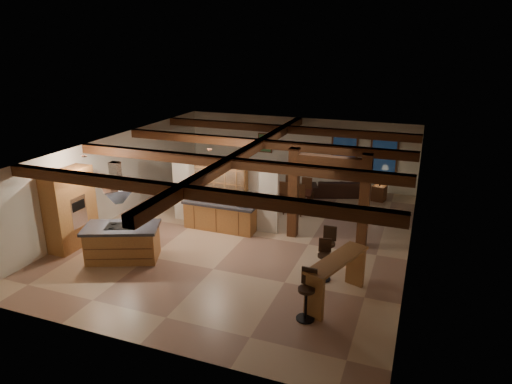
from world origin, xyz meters
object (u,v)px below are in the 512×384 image
bar_counter (337,272)px  sofa (338,188)px  dining_table (286,198)px  kitchen_island (123,242)px

bar_counter → sofa: bearing=100.6°
dining_table → bar_counter: bar_counter is taller
dining_table → bar_counter: (3.03, -5.80, 0.43)m
kitchen_island → bar_counter: (6.16, -0.01, 0.23)m
dining_table → sofa: dining_table is taller
sofa → bar_counter: bearing=80.6°
dining_table → bar_counter: size_ratio=0.86×
kitchen_island → dining_table: bearing=61.6°
kitchen_island → bar_counter: 6.17m
kitchen_island → sofa: 9.10m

